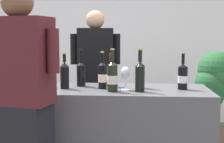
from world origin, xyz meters
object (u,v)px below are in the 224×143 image
wine_bottle_2 (140,75)px  wine_bottle_7 (81,72)px  wine_bottle_1 (102,75)px  wine_bottle_4 (65,75)px  potted_shrub (213,87)px  wine_glass (125,74)px  wine_bottle_8 (24,71)px  person_guest (21,118)px  ice_bucket (38,76)px  person_server (96,89)px  wine_bottle_0 (183,77)px  wine_bottle_5 (111,75)px  wine_bottle_3 (112,76)px  wine_bottle_6 (140,74)px

wine_bottle_2 → wine_bottle_7: wine_bottle_2 is taller
wine_bottle_1 → wine_bottle_4: 0.33m
potted_shrub → wine_glass: bearing=-129.9°
wine_bottle_8 → potted_shrub: 2.21m
wine_bottle_4 → potted_shrub: bearing=37.4°
wine_bottle_4 → wine_bottle_7: bearing=51.3°
person_guest → wine_bottle_7: bearing=70.1°
ice_bucket → person_guest: 0.71m
person_server → potted_shrub: 1.43m
wine_glass → potted_shrub: bearing=50.1°
person_guest → ice_bucket: bearing=97.5°
wine_bottle_1 → wine_glass: (0.20, -0.05, 0.02)m
wine_bottle_7 → ice_bucket: (-0.37, -0.11, -0.02)m
wine_bottle_0 → wine_bottle_5: (-0.62, 0.11, -0.00)m
wine_bottle_1 → wine_bottle_5: bearing=63.2°
wine_bottle_3 → potted_shrub: (1.11, 1.30, -0.28)m
wine_bottle_7 → wine_glass: bearing=-23.8°
wine_bottle_3 → wine_bottle_8: wine_bottle_3 is taller
wine_bottle_7 → ice_bucket: wine_bottle_7 is taller
wine_bottle_2 → wine_bottle_5: 0.36m
wine_bottle_2 → wine_bottle_1: bearing=158.6°
wine_bottle_5 → person_guest: size_ratio=0.17×
wine_bottle_8 → potted_shrub: bearing=26.1°
wine_bottle_0 → wine_bottle_7: (-0.90, 0.11, 0.01)m
wine_bottle_6 → wine_bottle_8: 1.10m
wine_bottle_2 → ice_bucket: (-0.90, 0.14, -0.03)m
person_guest → potted_shrub: person_guest is taller
wine_bottle_0 → wine_bottle_4: (-1.02, -0.04, 0.01)m
wine_bottle_1 → wine_bottle_2: 0.35m
wine_bottle_1 → potted_shrub: 1.70m
wine_bottle_4 → wine_glass: bearing=-3.7°
person_server → wine_bottle_6: bearing=-54.1°
wine_bottle_6 → person_server: (-0.49, 0.67, -0.25)m
wine_bottle_7 → wine_bottle_5: bearing=-0.0°
wine_bottle_3 → potted_shrub: 1.73m
wine_bottle_2 → wine_bottle_5: wine_bottle_2 is taller
wine_bottle_8 → person_guest: person_guest is taller
wine_glass → person_guest: (-0.69, -0.60, -0.24)m
wine_bottle_7 → person_guest: 0.86m
wine_bottle_5 → wine_bottle_7: size_ratio=0.89×
wine_bottle_4 → wine_bottle_5: wine_bottle_4 is taller
wine_bottle_7 → ice_bucket: size_ratio=1.62×
wine_glass → person_server: size_ratio=0.12×
wine_bottle_2 → wine_glass: 0.14m
wine_bottle_1 → person_guest: person_guest is taller
wine_bottle_3 → wine_bottle_4: 0.44m
wine_bottle_4 → potted_shrub: 1.96m
wine_glass → potted_shrub: size_ratio=0.16×
wine_bottle_2 → wine_bottle_5: size_ratio=1.18×
wine_bottle_0 → wine_bottle_7: 0.91m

